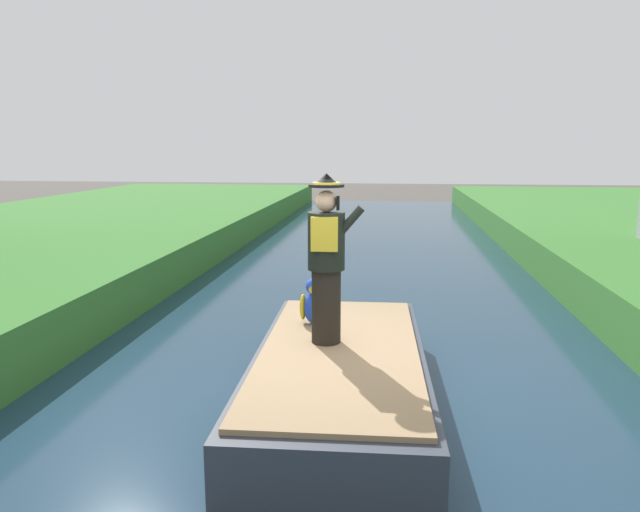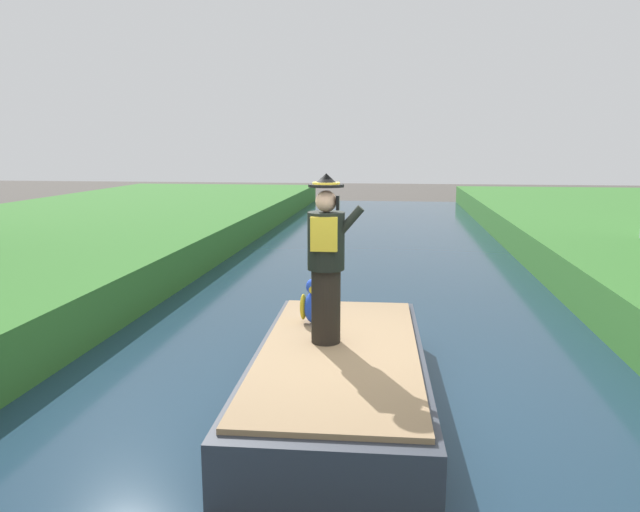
{
  "view_description": "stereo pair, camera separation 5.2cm",
  "coord_description": "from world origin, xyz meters",
  "views": [
    {
      "loc": [
        0.51,
        -6.2,
        2.84
      ],
      "look_at": [
        -0.28,
        0.37,
        1.61
      ],
      "focal_mm": 33.27,
      "sensor_mm": 36.0,
      "label": 1
    },
    {
      "loc": [
        0.56,
        -6.2,
        2.84
      ],
      "look_at": [
        -0.28,
        0.37,
        1.61
      ],
      "focal_mm": 33.27,
      "sensor_mm": 36.0,
      "label": 2
    }
  ],
  "objects": [
    {
      "name": "parrot_plush",
      "position": [
        -0.39,
        0.7,
        0.95
      ],
      "size": [
        0.36,
        0.35,
        0.57
      ],
      "color": "blue",
      "rests_on": "boat"
    },
    {
      "name": "ground_plane",
      "position": [
        0.0,
        0.0,
        0.0
      ],
      "size": [
        80.0,
        80.0,
        0.0
      ],
      "primitive_type": "plane",
      "color": "#4C4742"
    },
    {
      "name": "person_pirate",
      "position": [
        -0.17,
        0.02,
        1.64
      ],
      "size": [
        0.61,
        0.42,
        1.85
      ],
      "rotation": [
        0.0,
        0.0,
        -0.21
      ],
      "color": "black",
      "rests_on": "boat"
    },
    {
      "name": "canal_water",
      "position": [
        0.0,
        0.0,
        0.05
      ],
      "size": [
        7.07,
        48.0,
        0.1
      ],
      "primitive_type": "cube",
      "color": "#1E384C",
      "rests_on": "ground"
    },
    {
      "name": "boat",
      "position": [
        0.0,
        -0.16,
        0.4
      ],
      "size": [
        1.94,
        4.26,
        0.61
      ],
      "color": "#333842",
      "rests_on": "canal_water"
    }
  ]
}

